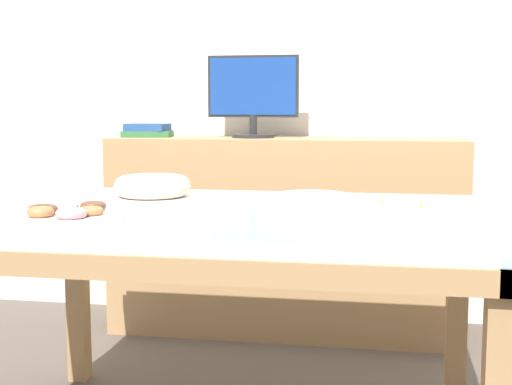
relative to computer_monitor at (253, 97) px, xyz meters
name	(u,v)px	position (x,y,z in m)	size (l,w,h in m)	color
wall_back	(295,57)	(0.16, 0.30, 0.20)	(8.00, 0.10, 2.60)	white
dining_table	(232,239)	(0.16, -1.21, -0.44)	(1.53, 1.04, 0.75)	silver
sideboard	(286,235)	(0.16, 0.00, -0.64)	(1.62, 0.44, 0.91)	tan
computer_monitor	(253,97)	(0.00, 0.00, 0.00)	(0.42, 0.20, 0.38)	#262628
book_stack	(148,131)	(-0.51, 0.00, -0.16)	(0.25, 0.20, 0.06)	#2D6638
cake_chocolate_round	(153,189)	(-0.15, -1.03, -0.31)	(0.32, 0.32, 0.08)	white
pastry_platter	(67,214)	(-0.25, -1.45, -0.34)	(0.30, 0.30, 0.04)	white
plate_stack	(312,202)	(0.39, -1.17, -0.33)	(0.21, 0.21, 0.05)	white
tealight_near_cakes	(382,204)	(0.60, -1.06, -0.34)	(0.04, 0.04, 0.04)	silver
tealight_centre	(163,188)	(-0.19, -0.77, -0.34)	(0.04, 0.04, 0.04)	silver
tealight_near_front	(421,210)	(0.71, -1.19, -0.34)	(0.04, 0.04, 0.04)	silver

